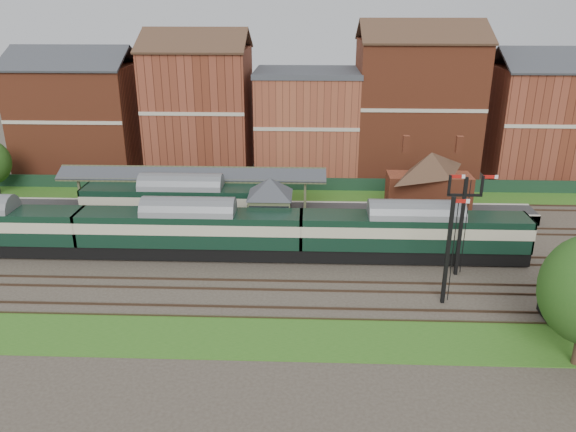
{
  "coord_description": "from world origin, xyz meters",
  "views": [
    {
      "loc": [
        0.32,
        -42.64,
        20.19
      ],
      "look_at": [
        -1.39,
        2.0,
        3.0
      ],
      "focal_mm": 35.0,
      "sensor_mm": 36.0,
      "label": 1
    }
  ],
  "objects_px": {
    "signal_box": "(270,209)",
    "platform_railcar": "(183,202)",
    "dmu_train": "(190,229)",
    "semaphore_bracket": "(462,220)"
  },
  "relations": [
    {
      "from": "signal_box",
      "to": "dmu_train",
      "type": "bearing_deg",
      "value": -153.28
    },
    {
      "from": "semaphore_bracket",
      "to": "dmu_train",
      "type": "relative_size",
      "value": 0.15
    },
    {
      "from": "signal_box",
      "to": "semaphore_bracket",
      "type": "relative_size",
      "value": 0.73
    },
    {
      "from": "signal_box",
      "to": "dmu_train",
      "type": "xyz_separation_m",
      "value": [
        -6.46,
        -3.25,
        -0.71
      ]
    },
    {
      "from": "dmu_train",
      "to": "platform_railcar",
      "type": "relative_size",
      "value": 2.98
    },
    {
      "from": "signal_box",
      "to": "platform_railcar",
      "type": "bearing_deg",
      "value": 159.04
    },
    {
      "from": "signal_box",
      "to": "dmu_train",
      "type": "distance_m",
      "value": 7.26
    },
    {
      "from": "platform_railcar",
      "to": "signal_box",
      "type": "bearing_deg",
      "value": -20.96
    },
    {
      "from": "semaphore_bracket",
      "to": "platform_railcar",
      "type": "height_order",
      "value": "semaphore_bracket"
    },
    {
      "from": "dmu_train",
      "to": "platform_railcar",
      "type": "distance_m",
      "value": 6.81
    }
  ]
}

